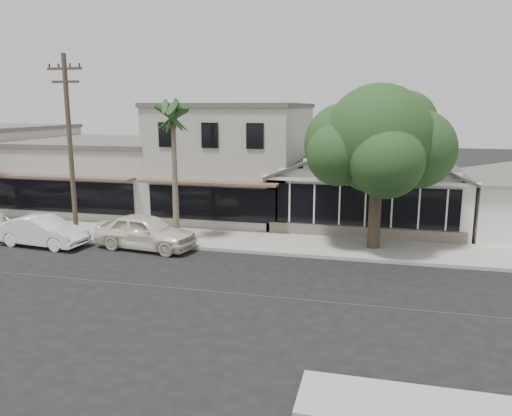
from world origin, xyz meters
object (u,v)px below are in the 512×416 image
(car_1, at_px, (43,231))
(utility_pole, at_px, (70,144))
(shade_tree, at_px, (377,142))
(car_0, at_px, (146,232))

(car_1, bearing_deg, utility_pole, -27.23)
(shade_tree, bearing_deg, car_1, -168.18)
(car_0, height_order, car_1, car_0)
(car_1, height_order, shade_tree, shade_tree)
(car_1, distance_m, shade_tree, 16.20)
(car_0, relative_size, shade_tree, 0.63)
(utility_pole, height_order, car_1, utility_pole)
(utility_pole, relative_size, shade_tree, 1.19)
(car_0, bearing_deg, utility_pole, 87.73)
(utility_pole, relative_size, car_1, 2.05)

